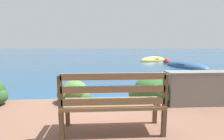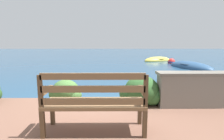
% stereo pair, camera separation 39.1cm
% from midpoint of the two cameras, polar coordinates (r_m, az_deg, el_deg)
% --- Properties ---
extents(ground_plane, '(80.00, 80.00, 0.00)m').
position_cam_midpoint_polar(ground_plane, '(4.36, -4.64, -11.86)').
color(ground_plane, navy).
extents(park_bench, '(1.50, 0.48, 0.93)m').
position_cam_midpoint_polar(park_bench, '(2.58, -4.13, -10.11)').
color(park_bench, brown).
rests_on(park_bench, patio_terrace).
extents(stone_wall, '(1.64, 0.39, 0.72)m').
position_cam_midpoint_polar(stone_wall, '(4.16, 25.37, -5.27)').
color(stone_wall, slate).
rests_on(stone_wall, patio_terrace).
extents(hedge_clump_left, '(0.75, 0.54, 0.51)m').
position_cam_midpoint_polar(hedge_clump_left, '(4.03, -15.09, -7.27)').
color(hedge_clump_left, '#426B33').
rests_on(hedge_clump_left, patio_terrace).
extents(hedge_clump_centre, '(0.92, 0.66, 0.63)m').
position_cam_midpoint_polar(hedge_clump_centre, '(3.87, 9.55, -6.96)').
color(hedge_clump_centre, '#2D5628').
rests_on(hedge_clump_centre, patio_terrace).
extents(hedge_clump_right, '(0.72, 0.52, 0.49)m').
position_cam_midpoint_polar(hedge_clump_right, '(4.62, 30.15, -6.25)').
color(hedge_clump_right, '#2D5628').
rests_on(hedge_clump_right, patio_terrace).
extents(rowboat_nearest, '(2.18, 3.50, 0.71)m').
position_cam_midpoint_polar(rowboat_nearest, '(11.83, 22.20, 1.07)').
color(rowboat_nearest, '#2D517A').
rests_on(rowboat_nearest, ground_plane).
extents(rowboat_mid, '(2.84, 2.20, 0.63)m').
position_cam_midpoint_polar(rowboat_mid, '(15.42, 12.51, 3.20)').
color(rowboat_mid, '#DBC64C').
rests_on(rowboat_mid, ground_plane).
extents(mooring_buoy, '(0.59, 0.59, 0.54)m').
position_cam_midpoint_polar(mooring_buoy, '(14.03, 16.76, 2.63)').
color(mooring_buoy, red).
rests_on(mooring_buoy, ground_plane).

